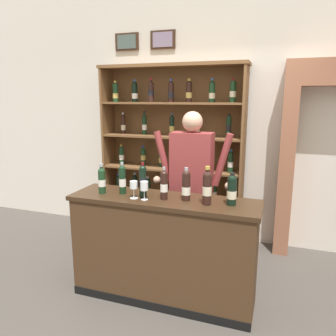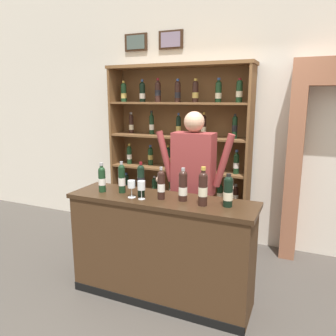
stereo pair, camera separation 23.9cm
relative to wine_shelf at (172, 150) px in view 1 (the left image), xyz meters
name	(u,v)px [view 1 (the left image)]	position (x,y,z in m)	size (l,w,h in m)	color
ground_plane	(169,298)	(0.43, -1.37, -1.22)	(14.00, 14.00, 0.02)	#47423D
back_wall	(210,108)	(0.43, 0.26, 0.53)	(12.00, 0.19, 3.48)	silver
wine_shelf	(172,150)	(0.00, 0.00, 0.00)	(1.89, 0.38, 2.28)	brown
tasting_counter	(163,249)	(0.37, -1.37, -0.71)	(1.73, 0.49, 0.99)	#422B19
shopkeeper	(192,175)	(0.48, -0.80, -0.13)	(0.86, 0.22, 1.74)	#2D3347
tasting_bottle_prosecco	(102,180)	(-0.23, -1.42, -0.09)	(0.07, 0.07, 0.28)	#19381E
tasting_bottle_brunello	(122,179)	(-0.04, -1.36, -0.08)	(0.07, 0.07, 0.30)	black
tasting_bottle_vin_santo	(143,180)	(0.18, -1.39, -0.06)	(0.07, 0.07, 0.32)	black
tasting_bottle_super_tuscan	(164,184)	(0.39, -1.40, -0.08)	(0.07, 0.07, 0.29)	black
tasting_bottle_riserva	(186,185)	(0.58, -1.37, -0.08)	(0.08, 0.08, 0.29)	black
tasting_bottle_rosso	(207,187)	(0.78, -1.42, -0.06)	(0.08, 0.08, 0.33)	black
tasting_bottle_bianco	(232,190)	(0.98, -1.37, -0.08)	(0.08, 0.08, 0.28)	black
wine_glass_left	(134,186)	(0.12, -1.47, -0.10)	(0.07, 0.07, 0.16)	silver
wine_glass_center	(144,187)	(0.23, -1.48, -0.10)	(0.07, 0.07, 0.17)	silver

